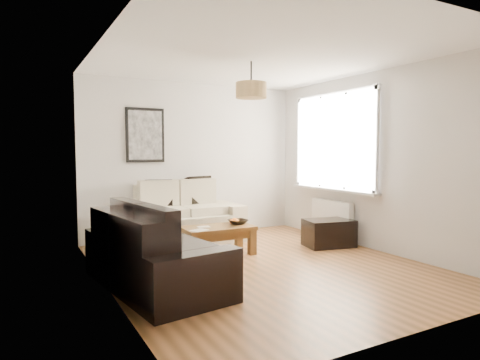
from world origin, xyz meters
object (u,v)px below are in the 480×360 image
sofa_leather (156,249)px  coffee_table (218,241)px  loveseat_cream (182,214)px  ottoman (329,233)px

sofa_leather → coffee_table: sofa_leather is taller
loveseat_cream → ottoman: 2.30m
loveseat_cream → coffee_table: size_ratio=1.87×
sofa_leather → coffee_table: (1.18, 0.91, -0.21)m
sofa_leather → coffee_table: 1.50m
coffee_table → ottoman: bearing=-11.2°
loveseat_cream → sofa_leather: bearing=-118.2°
loveseat_cream → coffee_table: loveseat_cream is taller
sofa_leather → ottoman: bearing=-86.6°
coffee_table → sofa_leather: bearing=-142.3°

